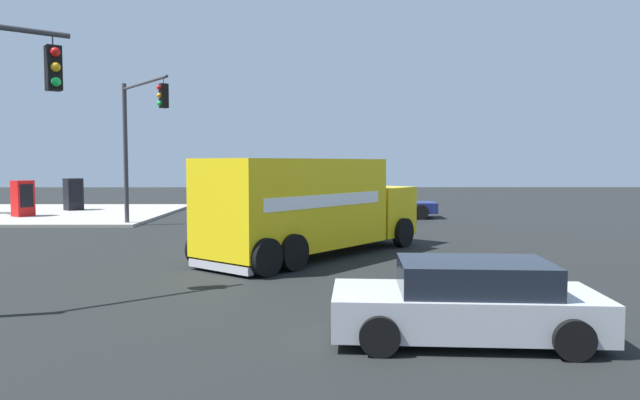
{
  "coord_description": "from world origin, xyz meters",
  "views": [
    {
      "loc": [
        -18.45,
        -0.78,
        2.91
      ],
      "look_at": [
        0.11,
        -0.91,
        1.71
      ],
      "focal_mm": 32.61,
      "sensor_mm": 36.0,
      "label": 1
    }
  ],
  "objects_px": {
    "delivery_truck": "(310,206)",
    "sedan_silver": "(467,302)",
    "pickup_navy": "(385,204)",
    "traffic_light_primary": "(137,129)",
    "vending_machine_red": "(73,194)",
    "vending_machine_blue": "(23,198)"
  },
  "relations": [
    {
      "from": "delivery_truck",
      "to": "sedan_silver",
      "type": "bearing_deg",
      "value": -162.8
    },
    {
      "from": "traffic_light_primary",
      "to": "delivery_truck",
      "type": "bearing_deg",
      "value": -134.94
    },
    {
      "from": "pickup_navy",
      "to": "vending_machine_red",
      "type": "xyz_separation_m",
      "value": [
        3.36,
        17.78,
        0.34
      ]
    },
    {
      "from": "pickup_navy",
      "to": "traffic_light_primary",
      "type": "bearing_deg",
      "value": 113.46
    },
    {
      "from": "traffic_light_primary",
      "to": "vending_machine_blue",
      "type": "bearing_deg",
      "value": 58.76
    },
    {
      "from": "pickup_navy",
      "to": "vending_machine_blue",
      "type": "bearing_deg",
      "value": 91.66
    },
    {
      "from": "traffic_light_primary",
      "to": "vending_machine_blue",
      "type": "distance_m",
      "value": 9.15
    },
    {
      "from": "traffic_light_primary",
      "to": "vending_machine_red",
      "type": "height_order",
      "value": "traffic_light_primary"
    },
    {
      "from": "traffic_light_primary",
      "to": "vending_machine_red",
      "type": "bearing_deg",
      "value": 37.2
    },
    {
      "from": "pickup_navy",
      "to": "vending_machine_red",
      "type": "distance_m",
      "value": 18.1
    },
    {
      "from": "delivery_truck",
      "to": "sedan_silver",
      "type": "relative_size",
      "value": 1.82
    },
    {
      "from": "delivery_truck",
      "to": "vending_machine_red",
      "type": "relative_size",
      "value": 4.35
    },
    {
      "from": "pickup_navy",
      "to": "vending_machine_blue",
      "type": "xyz_separation_m",
      "value": [
        -0.54,
        18.76,
        0.34
      ]
    },
    {
      "from": "delivery_truck",
      "to": "vending_machine_red",
      "type": "height_order",
      "value": "delivery_truck"
    },
    {
      "from": "traffic_light_primary",
      "to": "vending_machine_blue",
      "type": "height_order",
      "value": "traffic_light_primary"
    },
    {
      "from": "delivery_truck",
      "to": "pickup_navy",
      "type": "relative_size",
      "value": 1.52
    },
    {
      "from": "vending_machine_blue",
      "to": "traffic_light_primary",
      "type": "bearing_deg",
      "value": -121.24
    },
    {
      "from": "pickup_navy",
      "to": "sedan_silver",
      "type": "distance_m",
      "value": 21.21
    },
    {
      "from": "pickup_navy",
      "to": "vending_machine_red",
      "type": "bearing_deg",
      "value": 79.29
    },
    {
      "from": "traffic_light_primary",
      "to": "pickup_navy",
      "type": "distance_m",
      "value": 13.01
    },
    {
      "from": "vending_machine_blue",
      "to": "delivery_truck",
      "type": "bearing_deg",
      "value": -128.9
    },
    {
      "from": "delivery_truck",
      "to": "vending_machine_red",
      "type": "bearing_deg",
      "value": 41.19
    }
  ]
}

